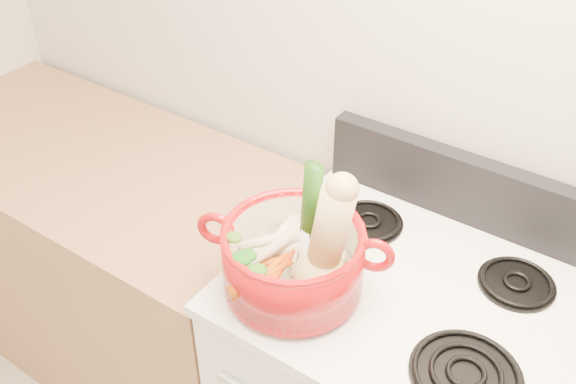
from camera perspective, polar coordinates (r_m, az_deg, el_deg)
The scene contains 24 objects.
wall_back at distance 1.56m, azimuth 18.15°, elevation 8.74°, with size 3.50×0.02×2.60m, color beige.
cooktop at distance 1.50m, azimuth 10.96°, elevation -8.73°, with size 0.78×0.67×0.03m, color silver.
control_backsplash at distance 1.65m, azimuth 15.86°, elevation 0.20°, with size 0.76×0.05×0.18m, color black.
counter_left at distance 2.33m, azimuth -15.04°, elevation -6.05°, with size 1.36×0.65×0.90m, color #9C6F4A.
burner_front_left at distance 1.44m, azimuth 1.42°, elevation -8.94°, with size 0.22×0.22×0.02m, color black.
burner_front_right at distance 1.35m, azimuth 15.55°, elevation -15.25°, with size 0.22×0.22×0.02m, color black.
burner_back_left at distance 1.63m, azimuth 7.20°, elevation -2.58°, with size 0.17×0.17×0.02m, color black.
burner_back_right at distance 1.55m, azimuth 19.67°, elevation -7.56°, with size 0.17×0.17×0.02m, color black.
dutch_oven at distance 1.39m, azimuth 0.47°, elevation -6.00°, with size 0.31×0.31×0.15m, color #9A0A0C.
pot_handle_left at distance 1.40m, azimuth -6.43°, elevation -3.22°, with size 0.09×0.09×0.02m, color #9A0A0C.
pot_handle_right at distance 1.34m, azimuth 7.73°, elevation -5.61°, with size 0.09×0.09×0.02m, color #9A0A0C.
squash at distance 1.28m, azimuth 3.26°, elevation -4.43°, with size 0.12×0.12×0.30m, color #E2B974, non-canonical shape.
leek at distance 1.32m, azimuth 1.93°, elevation -2.82°, with size 0.05×0.05×0.30m, color silver.
ginger at distance 1.44m, azimuth 3.13°, elevation -5.49°, with size 0.09×0.07×0.05m, color tan.
parsnip_0 at distance 1.45m, azimuth -1.52°, elevation -4.92°, with size 0.05×0.05×0.24m, color #F0E9C3.
parsnip_1 at distance 1.44m, azimuth -1.32°, elevation -5.23°, with size 0.04×0.04×0.19m, color beige.
parsnip_2 at distance 1.45m, azimuth 0.66°, elevation -4.42°, with size 0.04×0.04×0.18m, color beige.
parsnip_3 at distance 1.44m, azimuth -2.10°, elevation -4.30°, with size 0.04×0.04×0.18m, color beige.
parsnip_4 at distance 1.45m, azimuth 0.15°, elevation -3.85°, with size 0.05×0.05×0.23m, color beige.
parsnip_5 at distance 1.42m, azimuth -1.10°, elevation -4.80°, with size 0.04×0.04×0.22m, color beige.
carrot_0 at distance 1.41m, azimuth -1.47°, elevation -6.90°, with size 0.03×0.03×0.15m, color #CD5A0A.
carrot_1 at distance 1.42m, azimuth -2.06°, elevation -6.44°, with size 0.03×0.03×0.13m, color #C24D09.
carrot_2 at distance 1.37m, azimuth -1.11°, elevation -7.60°, with size 0.03×0.03×0.17m, color #C53909.
carrot_3 at distance 1.36m, azimuth -2.30°, elevation -7.71°, with size 0.03×0.03×0.15m, color #C03D09.
Camera 1 is at (0.34, 0.40, 2.00)m, focal length 40.00 mm.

